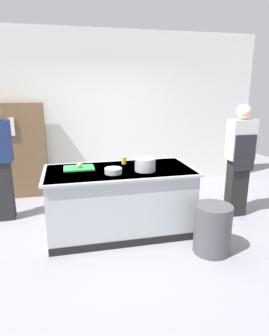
# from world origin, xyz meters

# --- Properties ---
(ground_plane) EXTENTS (10.00, 10.00, 0.00)m
(ground_plane) POSITION_xyz_m (0.00, 0.00, 0.00)
(ground_plane) COLOR gray
(back_wall) EXTENTS (6.40, 0.12, 3.00)m
(back_wall) POSITION_xyz_m (0.00, 2.10, 1.50)
(back_wall) COLOR white
(back_wall) RESTS_ON ground_plane
(counter_island) EXTENTS (1.98, 0.98, 0.90)m
(counter_island) POSITION_xyz_m (0.00, -0.00, 0.47)
(counter_island) COLOR #B7BABF
(counter_island) RESTS_ON ground_plane
(cutting_board) EXTENTS (0.40, 0.28, 0.02)m
(cutting_board) POSITION_xyz_m (-0.52, 0.15, 0.91)
(cutting_board) COLOR green
(cutting_board) RESTS_ON counter_island
(onion) EXTENTS (0.08, 0.08, 0.08)m
(onion) POSITION_xyz_m (-0.51, 0.13, 0.96)
(onion) COLOR tan
(onion) RESTS_ON cutting_board
(stock_pot) EXTENTS (0.34, 0.27, 0.17)m
(stock_pot) POSITION_xyz_m (0.31, -0.14, 0.98)
(stock_pot) COLOR #B7BABF
(stock_pot) RESTS_ON counter_island
(mixing_bowl) EXTENTS (0.22, 0.22, 0.07)m
(mixing_bowl) POSITION_xyz_m (-0.11, -0.17, 0.94)
(mixing_bowl) COLOR #B7BABF
(mixing_bowl) RESTS_ON counter_island
(juice_cup) EXTENTS (0.07, 0.07, 0.10)m
(juice_cup) POSITION_xyz_m (0.11, 0.27, 0.95)
(juice_cup) COLOR yellow
(juice_cup) RESTS_ON counter_island
(trash_bin) EXTENTS (0.44, 0.44, 0.61)m
(trash_bin) POSITION_xyz_m (0.99, -0.77, 0.30)
(trash_bin) COLOR #4C4C51
(trash_bin) RESTS_ON ground_plane
(person_chef) EXTENTS (0.38, 0.25, 1.72)m
(person_chef) POSITION_xyz_m (1.87, 0.15, 0.91)
(person_chef) COLOR black
(person_chef) RESTS_ON ground_plane
(bookshelf) EXTENTS (1.10, 0.31, 1.70)m
(bookshelf) POSITION_xyz_m (-1.59, 1.80, 0.85)
(bookshelf) COLOR brown
(bookshelf) RESTS_ON ground_plane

